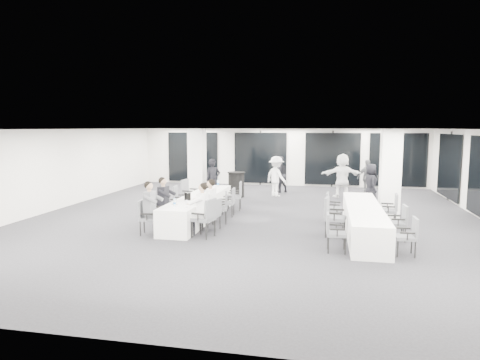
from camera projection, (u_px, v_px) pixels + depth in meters
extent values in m
cube|color=black|center=(253.00, 219.00, 13.44)|extent=(14.00, 16.00, 0.02)
cube|color=white|center=(253.00, 129.00, 13.10)|extent=(14.00, 16.00, 0.02)
cube|color=silver|center=(52.00, 170.00, 14.66)|extent=(0.02, 16.00, 2.80)
cube|color=silver|center=(281.00, 157.00, 21.06)|extent=(14.00, 0.02, 2.80)
cube|color=silver|center=(147.00, 242.00, 5.48)|extent=(14.00, 0.02, 2.80)
cube|color=black|center=(280.00, 158.00, 21.00)|extent=(13.60, 0.06, 2.50)
cube|color=white|center=(197.00, 164.00, 16.94)|extent=(0.60, 0.60, 2.80)
cube|color=white|center=(390.00, 174.00, 13.41)|extent=(0.60, 0.60, 2.80)
cube|color=white|center=(199.00, 208.00, 13.30)|extent=(0.90, 5.00, 0.75)
cube|color=white|center=(364.00, 220.00, 11.52)|extent=(0.90, 5.00, 0.75)
cylinder|color=black|center=(236.00, 185.00, 17.58)|extent=(0.65, 0.65, 1.02)
cylinder|color=black|center=(236.00, 172.00, 17.51)|extent=(0.74, 0.74, 0.02)
cube|color=#52555A|center=(149.00, 218.00, 11.43)|extent=(0.52, 0.54, 0.08)
cube|color=#52555A|center=(141.00, 209.00, 11.41)|extent=(0.13, 0.45, 0.45)
cylinder|color=black|center=(144.00, 225.00, 11.67)|extent=(0.04, 0.04, 0.40)
cylinder|color=black|center=(140.00, 229.00, 11.28)|extent=(0.04, 0.04, 0.40)
cylinder|color=black|center=(158.00, 225.00, 11.65)|extent=(0.04, 0.04, 0.40)
cylinder|color=black|center=(155.00, 229.00, 11.26)|extent=(0.04, 0.04, 0.40)
cube|color=black|center=(151.00, 210.00, 11.66)|extent=(0.33, 0.09, 0.04)
cube|color=black|center=(147.00, 214.00, 11.17)|extent=(0.33, 0.09, 0.04)
cube|color=#52555A|center=(163.00, 211.00, 12.40)|extent=(0.56, 0.57, 0.08)
cube|color=#52555A|center=(157.00, 201.00, 12.46)|extent=(0.17, 0.46, 0.46)
cylinder|color=black|center=(162.00, 217.00, 12.69)|extent=(0.04, 0.04, 0.41)
cylinder|color=black|center=(154.00, 220.00, 12.34)|extent=(0.04, 0.04, 0.41)
cylinder|color=black|center=(173.00, 219.00, 12.52)|extent=(0.04, 0.04, 0.41)
cylinder|color=black|center=(165.00, 221.00, 12.17)|extent=(0.04, 0.04, 0.41)
cube|color=black|center=(168.00, 204.00, 12.60)|extent=(0.34, 0.12, 0.04)
cube|color=black|center=(158.00, 207.00, 12.16)|extent=(0.34, 0.12, 0.04)
cube|color=#52555A|center=(173.00, 206.00, 13.17)|extent=(0.46, 0.48, 0.08)
cube|color=#52555A|center=(166.00, 197.00, 13.18)|extent=(0.06, 0.45, 0.45)
cylinder|color=black|center=(169.00, 212.00, 13.44)|extent=(0.04, 0.04, 0.41)
cylinder|color=black|center=(165.00, 215.00, 13.05)|extent=(0.04, 0.04, 0.41)
cylinder|color=black|center=(181.00, 213.00, 13.36)|extent=(0.04, 0.04, 0.41)
cylinder|color=black|center=(177.00, 215.00, 12.97)|extent=(0.04, 0.04, 0.41)
cube|color=black|center=(175.00, 199.00, 13.39)|extent=(0.34, 0.04, 0.04)
cube|color=black|center=(170.00, 202.00, 12.91)|extent=(0.34, 0.04, 0.04)
cube|color=#52555A|center=(182.00, 201.00, 14.00)|extent=(0.51, 0.53, 0.08)
cube|color=#52555A|center=(175.00, 193.00, 13.98)|extent=(0.11, 0.47, 0.46)
cylinder|color=black|center=(177.00, 207.00, 14.24)|extent=(0.04, 0.04, 0.41)
cylinder|color=black|center=(175.00, 210.00, 13.85)|extent=(0.04, 0.04, 0.41)
cylinder|color=black|center=(189.00, 208.00, 14.21)|extent=(0.04, 0.04, 0.41)
cylinder|color=black|center=(187.00, 210.00, 13.81)|extent=(0.04, 0.04, 0.41)
cube|color=black|center=(183.00, 195.00, 14.22)|extent=(0.34, 0.08, 0.04)
cube|color=black|center=(180.00, 197.00, 13.73)|extent=(0.34, 0.08, 0.04)
cube|color=#52555A|center=(191.00, 195.00, 14.94)|extent=(0.58, 0.60, 0.09)
cube|color=#52555A|center=(185.00, 187.00, 14.99)|extent=(0.14, 0.51, 0.51)
cylinder|color=black|center=(188.00, 202.00, 15.26)|extent=(0.04, 0.04, 0.45)
cylinder|color=black|center=(183.00, 204.00, 14.85)|extent=(0.04, 0.04, 0.45)
cylinder|color=black|center=(200.00, 202.00, 15.11)|extent=(0.04, 0.04, 0.45)
cylinder|color=black|center=(194.00, 204.00, 14.70)|extent=(0.04, 0.04, 0.45)
cube|color=black|center=(195.00, 189.00, 15.18)|extent=(0.38, 0.10, 0.04)
cube|color=black|center=(187.00, 191.00, 14.66)|extent=(0.38, 0.10, 0.04)
cube|color=#52555A|center=(203.00, 219.00, 11.15)|extent=(0.61, 0.63, 0.09)
cube|color=#52555A|center=(211.00, 209.00, 11.01)|extent=(0.19, 0.50, 0.50)
cylinder|color=black|center=(206.00, 231.00, 10.89)|extent=(0.04, 0.04, 0.44)
cylinder|color=black|center=(215.00, 228.00, 11.28)|extent=(0.04, 0.04, 0.44)
cylinder|color=black|center=(192.00, 230.00, 11.08)|extent=(0.04, 0.04, 0.44)
cylinder|color=black|center=(201.00, 226.00, 11.47)|extent=(0.04, 0.04, 0.44)
cube|color=black|center=(198.00, 214.00, 10.89)|extent=(0.37, 0.13, 0.04)
cube|color=black|center=(208.00, 210.00, 11.37)|extent=(0.37, 0.13, 0.04)
cube|color=#52555A|center=(211.00, 215.00, 11.92)|extent=(0.48, 0.50, 0.07)
cube|color=#52555A|center=(218.00, 207.00, 11.83)|extent=(0.11, 0.43, 0.43)
cylinder|color=black|center=(215.00, 225.00, 11.71)|extent=(0.03, 0.03, 0.38)
cylinder|color=black|center=(220.00, 222.00, 12.07)|extent=(0.03, 0.03, 0.38)
cylinder|color=black|center=(203.00, 224.00, 11.83)|extent=(0.03, 0.03, 0.38)
cylinder|color=black|center=(208.00, 221.00, 12.18)|extent=(0.03, 0.03, 0.38)
cube|color=black|center=(208.00, 211.00, 11.68)|extent=(0.32, 0.08, 0.04)
cube|color=black|center=(214.00, 208.00, 12.12)|extent=(0.32, 0.08, 0.04)
cube|color=#52555A|center=(219.00, 209.00, 12.79)|extent=(0.55, 0.57, 0.08)
cube|color=#52555A|center=(226.00, 200.00, 12.77)|extent=(0.17, 0.45, 0.45)
cylinder|color=black|center=(226.00, 218.00, 12.63)|extent=(0.04, 0.04, 0.40)
cylinder|color=black|center=(226.00, 215.00, 13.02)|extent=(0.04, 0.04, 0.40)
cylinder|color=black|center=(213.00, 218.00, 12.61)|extent=(0.04, 0.04, 0.40)
cylinder|color=black|center=(213.00, 215.00, 13.00)|extent=(0.04, 0.04, 0.40)
cube|color=black|center=(219.00, 205.00, 12.52)|extent=(0.33, 0.12, 0.04)
cube|color=black|center=(219.00, 202.00, 13.01)|extent=(0.33, 0.12, 0.04)
cube|color=#52555A|center=(227.00, 203.00, 13.79)|extent=(0.47, 0.49, 0.08)
cube|color=#52555A|center=(234.00, 195.00, 13.73)|extent=(0.09, 0.45, 0.44)
cylinder|color=black|center=(232.00, 211.00, 13.60)|extent=(0.03, 0.03, 0.40)
cylinder|color=black|center=(234.00, 209.00, 13.98)|extent=(0.03, 0.03, 0.40)
cylinder|color=black|center=(220.00, 211.00, 13.65)|extent=(0.03, 0.03, 0.40)
cylinder|color=black|center=(222.00, 209.00, 14.03)|extent=(0.03, 0.03, 0.40)
cube|color=black|center=(226.00, 199.00, 13.53)|extent=(0.33, 0.06, 0.04)
cube|color=black|center=(228.00, 197.00, 14.00)|extent=(0.33, 0.06, 0.04)
cube|color=#52555A|center=(234.00, 197.00, 14.82)|extent=(0.54, 0.56, 0.08)
cube|color=#52555A|center=(241.00, 189.00, 14.78)|extent=(0.13, 0.48, 0.48)
cylinder|color=black|center=(240.00, 205.00, 14.64)|extent=(0.04, 0.04, 0.42)
cylinder|color=black|center=(240.00, 203.00, 15.05)|extent=(0.04, 0.04, 0.42)
cylinder|color=black|center=(228.00, 205.00, 14.66)|extent=(0.04, 0.04, 0.42)
cylinder|color=black|center=(229.00, 203.00, 15.07)|extent=(0.04, 0.04, 0.42)
cube|color=black|center=(234.00, 193.00, 14.55)|extent=(0.35, 0.09, 0.04)
cube|color=black|center=(235.00, 191.00, 15.06)|extent=(0.35, 0.09, 0.04)
cube|color=#52555A|center=(337.00, 234.00, 9.83)|extent=(0.45, 0.46, 0.08)
cube|color=#52555A|center=(328.00, 223.00, 9.83)|extent=(0.07, 0.43, 0.43)
cylinder|color=black|center=(328.00, 241.00, 10.07)|extent=(0.03, 0.03, 0.39)
cylinder|color=black|center=(328.00, 245.00, 9.71)|extent=(0.03, 0.03, 0.39)
cylinder|color=black|center=(344.00, 242.00, 10.01)|extent=(0.03, 0.03, 0.39)
cylinder|color=black|center=(345.00, 246.00, 9.64)|extent=(0.03, 0.03, 0.39)
cube|color=black|center=(336.00, 225.00, 10.04)|extent=(0.32, 0.05, 0.04)
cube|color=black|center=(337.00, 230.00, 9.58)|extent=(0.32, 0.05, 0.04)
cube|color=#52555A|center=(336.00, 218.00, 11.20)|extent=(0.57, 0.59, 0.09)
cube|color=#52555A|center=(327.00, 207.00, 11.24)|extent=(0.14, 0.50, 0.50)
cylinder|color=black|center=(328.00, 226.00, 11.51)|extent=(0.04, 0.04, 0.45)
cylinder|color=black|center=(326.00, 229.00, 11.10)|extent=(0.04, 0.04, 0.45)
cylinder|color=black|center=(345.00, 227.00, 11.36)|extent=(0.04, 0.04, 0.45)
cylinder|color=black|center=(343.00, 231.00, 10.95)|extent=(0.04, 0.04, 0.45)
cube|color=black|center=(337.00, 210.00, 11.43)|extent=(0.37, 0.10, 0.04)
cube|color=black|center=(334.00, 213.00, 10.92)|extent=(0.37, 0.10, 0.04)
cube|color=#52555A|center=(335.00, 209.00, 12.78)|extent=(0.48, 0.50, 0.08)
cube|color=#52555A|center=(327.00, 200.00, 12.80)|extent=(0.10, 0.45, 0.45)
cylinder|color=black|center=(328.00, 215.00, 13.04)|extent=(0.03, 0.03, 0.40)
cylinder|color=black|center=(327.00, 218.00, 12.67)|extent=(0.03, 0.03, 0.40)
cylinder|color=black|center=(341.00, 216.00, 12.94)|extent=(0.03, 0.03, 0.40)
cylinder|color=black|center=(341.00, 218.00, 12.57)|extent=(0.03, 0.03, 0.40)
cube|color=black|center=(335.00, 202.00, 12.99)|extent=(0.33, 0.07, 0.04)
cube|color=black|center=(334.00, 205.00, 12.52)|extent=(0.33, 0.07, 0.04)
cube|color=#52555A|center=(405.00, 237.00, 9.56)|extent=(0.43, 0.45, 0.07)
cube|color=#52555A|center=(415.00, 227.00, 9.50)|extent=(0.07, 0.42, 0.42)
cylinder|color=black|center=(415.00, 250.00, 9.38)|extent=(0.03, 0.03, 0.38)
cylinder|color=black|center=(411.00, 245.00, 9.74)|extent=(0.03, 0.03, 0.38)
cylinder|color=black|center=(398.00, 249.00, 9.44)|extent=(0.03, 0.03, 0.38)
cylinder|color=black|center=(395.00, 245.00, 9.80)|extent=(0.03, 0.03, 0.38)
cube|color=black|center=(408.00, 233.00, 9.32)|extent=(0.31, 0.04, 0.04)
cube|color=black|center=(403.00, 228.00, 9.77)|extent=(0.31, 0.04, 0.04)
cube|color=#52555A|center=(396.00, 224.00, 10.85)|extent=(0.47, 0.48, 0.08)
cube|color=#52555A|center=(405.00, 214.00, 10.79)|extent=(0.08, 0.44, 0.44)
cylinder|color=black|center=(405.00, 235.00, 10.67)|extent=(0.03, 0.03, 0.39)
cylinder|color=black|center=(402.00, 231.00, 11.04)|extent=(0.03, 0.03, 0.39)
cylinder|color=black|center=(389.00, 234.00, 10.72)|extent=(0.03, 0.03, 0.39)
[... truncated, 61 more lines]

